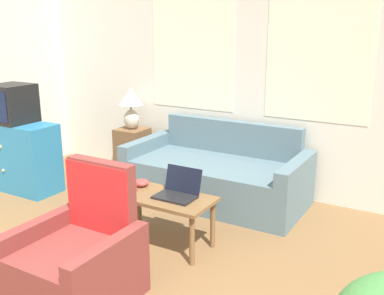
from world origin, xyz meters
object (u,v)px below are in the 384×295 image
Objects in this scene: cup_navy at (131,186)px; table_lamp at (131,104)px; coffee_table at (163,203)px; couch at (218,176)px; snack_bowl at (141,183)px; laptop at (178,190)px; television at (12,104)px; armchair at (79,262)px.

table_lamp is at bearing 127.53° from cup_navy.
couch is at bearing 94.05° from coffee_table.
couch is 1.50m from table_lamp.
snack_bowl is (1.11, -1.31, -0.43)m from table_lamp.
cup_navy is 0.70× the size of snack_bowl.
coffee_table is 2.59× the size of laptop.
television is 2.05m from cup_navy.
table_lamp is 2.09m from laptop.
armchair is at bearing -100.62° from laptop.
television reaches higher than couch.
couch is 1.29m from cup_navy.
table_lamp is (-1.34, 0.20, 0.65)m from couch.
coffee_table is 6.34× the size of snack_bowl.
television is 0.49× the size of coffee_table.
coffee_table is at bearing 85.84° from armchair.
couch is 13.81× the size of snack_bowl.
armchair is 1.84× the size of table_lamp.
armchair is 2.75× the size of laptop.
cup_navy is (1.96, -0.36, -0.51)m from television.
table_lamp is 1.50× the size of laptop.
table_lamp is at bearing 138.67° from laptop.
television is 1.27× the size of laptop.
television is at bearing 172.02° from coffee_table.
coffee_table is at bearing -7.98° from television.
couch is 1.22m from coffee_table.
table_lamp reaches higher than snack_bowl.
couch is 2.16m from armchair.
television is at bearing 173.75° from snack_bowl.
laptop is at bearing 24.97° from coffee_table.
television is 2.37m from coffee_table.
couch reaches higher than snack_bowl.
laptop is (2.38, -0.26, -0.50)m from television.
couch is at bearing 100.12° from laptop.
television is 2.03m from snack_bowl.
snack_bowl is at bearing 173.70° from laptop.
snack_bowl is at bearing -49.58° from table_lamp.
armchair is 2.80m from table_lamp.
laptop reaches higher than snack_bowl.
laptop is 0.44m from cup_navy.
coffee_table is 0.33m from cup_navy.
table_lamp reaches higher than laptop.
snack_bowl is (-0.24, 1.06, 0.22)m from armchair.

